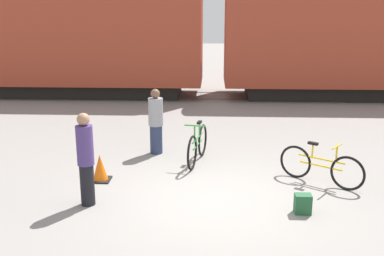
{
  "coord_description": "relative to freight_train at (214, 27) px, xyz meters",
  "views": [
    {
      "loc": [
        -0.0,
        -7.66,
        3.35
      ],
      "look_at": [
        -0.41,
        0.92,
        1.1
      ],
      "focal_mm": 42.0,
      "sensor_mm": 36.0,
      "label": 1
    }
  ],
  "objects": [
    {
      "name": "traffic_cone",
      "position": [
        -2.26,
        -9.46,
        -2.47
      ],
      "size": [
        0.4,
        0.4,
        0.55
      ],
      "color": "black",
      "rests_on": "ground_plane"
    },
    {
      "name": "backpack",
      "position": [
        1.55,
        -10.8,
        -2.55
      ],
      "size": [
        0.28,
        0.2,
        0.34
      ],
      "color": "#235633",
      "rests_on": "ground_plane"
    },
    {
      "name": "person_in_purple",
      "position": [
        -2.2,
        -10.62,
        -1.86
      ],
      "size": [
        0.29,
        0.29,
        1.67
      ],
      "rotation": [
        0.0,
        0.0,
        6.02
      ],
      "color": "black",
      "rests_on": "ground_plane"
    },
    {
      "name": "bicycle_green",
      "position": [
        -0.33,
        -8.23,
        -2.32
      ],
      "size": [
        0.48,
        1.74,
        0.95
      ],
      "color": "black",
      "rests_on": "ground_plane"
    },
    {
      "name": "freight_train",
      "position": [
        0.0,
        0.0,
        0.0
      ],
      "size": [
        47.58,
        3.0,
        5.21
      ],
      "color": "black",
      "rests_on": "ground_plane"
    },
    {
      "name": "person_in_grey",
      "position": [
        -1.35,
        -7.6,
        -1.94
      ],
      "size": [
        0.35,
        0.35,
        1.57
      ],
      "rotation": [
        0.0,
        0.0,
        4.61
      ],
      "color": "#283351",
      "rests_on": "ground_plane"
    },
    {
      "name": "bicycle_yellow",
      "position": [
        2.15,
        -9.42,
        -2.36
      ],
      "size": [
        1.46,
        1.09,
        0.85
      ],
      "color": "black",
      "rests_on": "ground_plane"
    },
    {
      "name": "rail_near",
      "position": [
        -0.0,
        -0.72,
        -2.71
      ],
      "size": [
        59.58,
        0.07,
        0.01
      ],
      "primitive_type": "cube",
      "color": "#4C4238",
      "rests_on": "ground_plane"
    },
    {
      "name": "ground_plane",
      "position": [
        -0.0,
        -10.27,
        -2.72
      ],
      "size": [
        80.0,
        80.0,
        0.0
      ],
      "primitive_type": "plane",
      "color": "gray"
    },
    {
      "name": "rail_far",
      "position": [
        -0.0,
        0.72,
        -2.71
      ],
      "size": [
        59.58,
        0.07,
        0.01
      ],
      "primitive_type": "cube",
      "color": "#4C4238",
      "rests_on": "ground_plane"
    }
  ]
}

